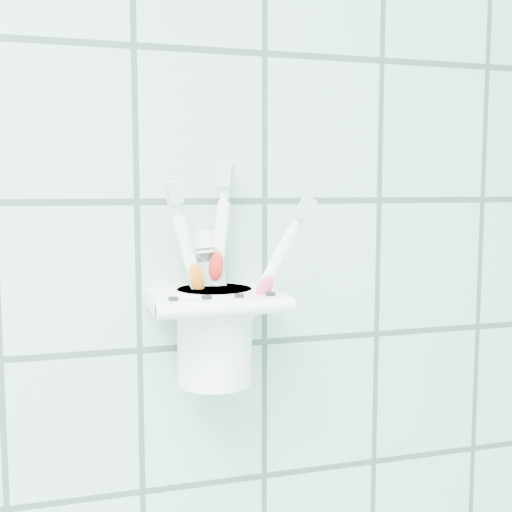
{
  "coord_description": "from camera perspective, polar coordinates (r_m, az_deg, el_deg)",
  "views": [
    {
      "loc": [
        0.5,
        0.5,
        1.43
      ],
      "look_at": [
        0.68,
        1.1,
        1.36
      ],
      "focal_mm": 45.0,
      "sensor_mm": 36.0,
      "label": 1
    }
  ],
  "objects": [
    {
      "name": "toothbrush_pink",
      "position": [
        0.68,
        -3.28,
        -1.71
      ],
      "size": [
        0.06,
        0.02,
        0.21
      ],
      "rotation": [
        -0.03,
        -0.25,
        0.12
      ],
      "color": "white",
      "rests_on": "cup"
    },
    {
      "name": "toothbrush_blue",
      "position": [
        0.69,
        -4.5,
        -1.04
      ],
      "size": [
        0.04,
        0.03,
        0.23
      ],
      "rotation": [
        -0.09,
        0.09,
        -0.49
      ],
      "color": "white",
      "rests_on": "cup"
    },
    {
      "name": "toothbrush_orange",
      "position": [
        0.66,
        -3.58,
        -1.92
      ],
      "size": [
        0.09,
        0.04,
        0.21
      ],
      "rotation": [
        0.08,
        0.47,
        -0.14
      ],
      "color": "white",
      "rests_on": "cup"
    },
    {
      "name": "toothpaste_tube",
      "position": [
        0.69,
        -3.57,
        -3.12
      ],
      "size": [
        0.05,
        0.04,
        0.16
      ],
      "rotation": [
        -0.12,
        -0.08,
        -0.08
      ],
      "color": "silver",
      "rests_on": "cup"
    },
    {
      "name": "cup",
      "position": [
        0.68,
        -3.69,
        -6.77
      ],
      "size": [
        0.09,
        0.09,
        0.1
      ],
      "color": "white",
      "rests_on": "holder_bracket"
    },
    {
      "name": "holder_bracket",
      "position": [
        0.67,
        -3.67,
        -4.0
      ],
      "size": [
        0.14,
        0.11,
        0.04
      ],
      "color": "white",
      "rests_on": "wall_back"
    }
  ]
}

